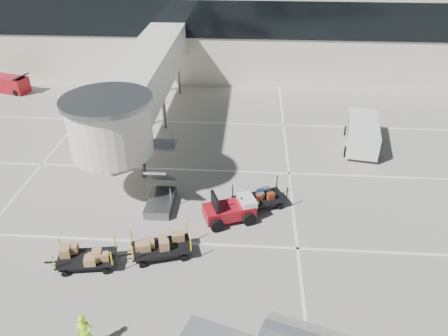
{
  "coord_description": "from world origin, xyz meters",
  "views": [
    {
      "loc": [
        3.49,
        -14.51,
        14.56
      ],
      "look_at": [
        2.08,
        6.1,
        2.0
      ],
      "focal_mm": 35.0,
      "sensor_mm": 36.0,
      "label": 1
    }
  ],
  "objects": [
    {
      "name": "belt_loader",
      "position": [
        -18.28,
        21.38,
        0.7
      ],
      "size": [
        4.02,
        2.43,
        1.82
      ],
      "rotation": [
        0.0,
        0.0,
        -0.29
      ],
      "color": "maroon",
      "rests_on": "ground"
    },
    {
      "name": "ground_worker",
      "position": [
        -2.43,
        -4.19,
        0.86
      ],
      "size": [
        0.69,
        0.52,
        1.71
      ],
      "primitive_type": "imported",
      "rotation": [
        0.0,
        0.0,
        0.19
      ],
      "color": "#A9FF1A",
      "rests_on": "ground"
    },
    {
      "name": "terminal",
      "position": [
        -0.35,
        29.94,
        4.11
      ],
      "size": [
        64.0,
        12.11,
        15.2
      ],
      "color": "beige",
      "rests_on": "ground"
    },
    {
      "name": "box_cart_near",
      "position": [
        -0.65,
        1.03,
        0.53
      ],
      "size": [
        3.5,
        2.14,
        1.35
      ],
      "rotation": [
        0.0,
        0.0,
        0.3
      ],
      "color": "black",
      "rests_on": "ground"
    },
    {
      "name": "suitcase_cart",
      "position": [
        4.11,
        5.36,
        0.48
      ],
      "size": [
        3.48,
        2.43,
        1.36
      ],
      "rotation": [
        0.0,
        0.0,
        0.42
      ],
      "color": "black",
      "rests_on": "ground"
    },
    {
      "name": "lane_markings",
      "position": [
        -0.67,
        9.33,
        0.01
      ],
      "size": [
        40.0,
        30.0,
        0.02
      ],
      "color": "white",
      "rests_on": "ground"
    },
    {
      "name": "minivan",
      "position": [
        11.16,
        13.04,
        1.12
      ],
      "size": [
        2.84,
        5.2,
        1.87
      ],
      "rotation": [
        0.0,
        0.0,
        -0.17
      ],
      "color": "silver",
      "rests_on": "ground"
    },
    {
      "name": "jet_bridge",
      "position": [
        -3.97,
        12.26,
        4.28
      ],
      "size": [
        5.7,
        20.4,
        6.03
      ],
      "color": "silver",
      "rests_on": "ground"
    },
    {
      "name": "baggage_tug",
      "position": [
        2.56,
        4.07,
        0.64
      ],
      "size": [
        2.98,
        2.5,
        1.77
      ],
      "rotation": [
        0.0,
        0.0,
        0.37
      ],
      "color": "maroon",
      "rests_on": "ground"
    },
    {
      "name": "ground",
      "position": [
        0.0,
        0.0,
        0.0
      ],
      "size": [
        140.0,
        140.0,
        0.0
      ],
      "primitive_type": "plane",
      "color": "#B6B0A3",
      "rests_on": "ground"
    },
    {
      "name": "box_cart_far",
      "position": [
        -3.92,
        0.07,
        0.53
      ],
      "size": [
        3.33,
        1.71,
        1.28
      ],
      "rotation": [
        0.0,
        0.0,
        0.15
      ],
      "color": "black",
      "rests_on": "ground"
    }
  ]
}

